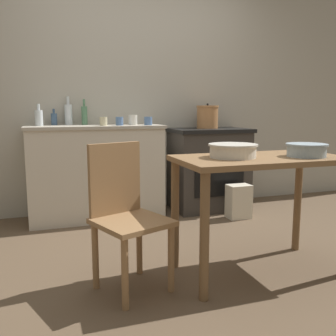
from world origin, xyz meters
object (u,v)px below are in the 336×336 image
(stove, at_px, (209,169))
(stock_pot, at_px, (207,117))
(flour_sack, at_px, (239,201))
(cup_center, at_px, (133,120))
(bottle_left, at_px, (84,115))
(work_table, at_px, (260,177))
(mixing_bowl_large, at_px, (233,150))
(cup_right, at_px, (148,121))
(bottle_mid_left, at_px, (39,117))
(chair, at_px, (125,212))
(cup_center_right, at_px, (119,121))
(cup_mid_right, at_px, (103,121))
(mixing_bowl_small, at_px, (307,149))
(bottle_center_left, at_px, (68,114))
(bottle_far_left, at_px, (54,119))

(stove, bearing_deg, stock_pot, 94.14)
(flour_sack, distance_m, cup_center, 1.36)
(flour_sack, relative_size, bottle_left, 1.33)
(stove, height_order, work_table, stove)
(mixing_bowl_large, relative_size, cup_right, 3.82)
(bottle_mid_left, distance_m, cup_center, 0.91)
(flour_sack, bearing_deg, chair, -142.07)
(cup_center_right, xyz_separation_m, cup_mid_right, (-0.16, -0.02, 0.00))
(cup_mid_right, bearing_deg, cup_center, 15.05)
(cup_center_right, relative_size, cup_mid_right, 0.99)
(work_table, relative_size, cup_right, 13.44)
(work_table, xyz_separation_m, stock_pot, (0.38, 1.67, 0.36))
(chair, relative_size, cup_mid_right, 10.71)
(flour_sack, bearing_deg, cup_center, 155.13)
(bottle_left, bearing_deg, flour_sack, -24.11)
(chair, relative_size, bottle_mid_left, 4.30)
(work_table, height_order, stock_pot, stock_pot)
(cup_center_right, bearing_deg, mixing_bowl_small, -61.16)
(work_table, distance_m, bottle_left, 2.07)
(mixing_bowl_large, xyz_separation_m, mixing_bowl_small, (0.48, -0.11, -0.00))
(bottle_center_left, height_order, cup_center, bottle_center_left)
(stove, bearing_deg, cup_center_right, -176.24)
(stock_pot, height_order, bottle_far_left, stock_pot)
(cup_right, bearing_deg, stove, 6.35)
(mixing_bowl_large, distance_m, cup_mid_right, 1.63)
(stove, xyz_separation_m, flour_sack, (0.13, -0.46, -0.28))
(mixing_bowl_small, bearing_deg, bottle_far_left, 128.40)
(flour_sack, relative_size, cup_mid_right, 4.12)
(cup_mid_right, bearing_deg, cup_right, 0.67)
(cup_right, bearing_deg, cup_center_right, 177.37)
(mixing_bowl_large, height_order, bottle_left, bottle_left)
(stove, relative_size, bottle_center_left, 3.13)
(cup_center_right, bearing_deg, bottle_far_left, 156.52)
(stock_pot, relative_size, mixing_bowl_small, 1.02)
(chair, height_order, mixing_bowl_large, chair)
(stock_pot, xyz_separation_m, cup_center_right, (-1.00, -0.11, -0.03))
(stove, xyz_separation_m, cup_center_right, (-1.00, -0.07, 0.53))
(cup_center, bearing_deg, mixing_bowl_small, -66.15)
(chair, bearing_deg, flour_sack, 16.80)
(bottle_left, height_order, cup_right, bottle_left)
(stock_pot, bearing_deg, cup_center_right, -173.55)
(chair, relative_size, cup_center_right, 10.79)
(mixing_bowl_large, relative_size, bottle_center_left, 1.11)
(flour_sack, relative_size, cup_center_right, 4.15)
(cup_mid_right, bearing_deg, mixing_bowl_large, -68.78)
(chair, relative_size, mixing_bowl_large, 2.84)
(chair, xyz_separation_m, stock_pot, (1.27, 1.59, 0.54))
(work_table, relative_size, bottle_center_left, 3.89)
(cup_mid_right, relative_size, cup_right, 1.01)
(bottle_left, xyz_separation_m, bottle_mid_left, (-0.44, -0.09, -0.02))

